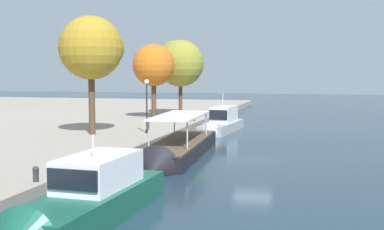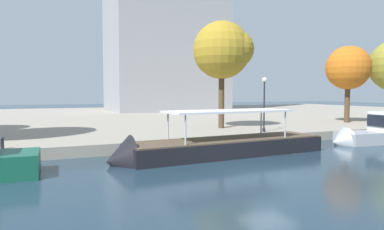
% 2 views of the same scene
% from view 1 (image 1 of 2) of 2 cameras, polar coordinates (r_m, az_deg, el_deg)
% --- Properties ---
extents(ground_plane, '(220.00, 220.00, 0.00)m').
position_cam_1_polar(ground_plane, '(33.36, 6.95, -5.17)').
color(ground_plane, '#1E3342').
extents(motor_yacht_0, '(10.21, 3.13, 4.23)m').
position_cam_1_polar(motor_yacht_0, '(19.82, -12.23, -10.04)').
color(motor_yacht_0, '#14513D').
rests_on(motor_yacht_0, ground_plane).
extents(tour_boat_1, '(14.53, 3.88, 4.03)m').
position_cam_1_polar(tour_boat_1, '(34.01, -1.73, -4.31)').
color(tour_boat_1, black).
rests_on(tour_boat_1, ground_plane).
extents(motor_yacht_2, '(10.38, 3.04, 4.68)m').
position_cam_1_polar(motor_yacht_2, '(48.80, 3.32, -1.22)').
color(motor_yacht_2, '#9EA3A8').
rests_on(motor_yacht_2, ground_plane).
extents(mooring_bollard_0, '(0.30, 0.30, 0.73)m').
position_cam_1_polar(mooring_bollard_0, '(24.29, -17.42, -6.38)').
color(mooring_bollard_0, '#2D2D33').
rests_on(mooring_bollard_0, dock_promenade).
extents(mooring_bollard_1, '(0.23, 0.23, 0.79)m').
position_cam_1_polar(mooring_bollard_1, '(52.72, 0.26, -0.20)').
color(mooring_bollard_1, '#2D2D33').
rests_on(mooring_bollard_1, dock_promenade).
extents(lamp_post, '(0.40, 0.40, 4.50)m').
position_cam_1_polar(lamp_post, '(41.71, -5.19, 1.73)').
color(lamp_post, black).
rests_on(lamp_post, dock_promenade).
extents(tree_1, '(5.28, 5.20, 9.67)m').
position_cam_1_polar(tree_1, '(41.75, -11.26, 7.49)').
color(tree_1, '#4C3823').
rests_on(tree_1, dock_promenade).
extents(tree_2, '(5.67, 5.67, 9.04)m').
position_cam_1_polar(tree_2, '(60.81, -1.46, 6.08)').
color(tree_2, '#4C3823').
rests_on(tree_2, dock_promenade).
extents(tree_3, '(4.70, 4.70, 8.27)m').
position_cam_1_polar(tree_3, '(55.86, -4.45, 5.62)').
color(tree_3, '#4C3823').
rests_on(tree_3, dock_promenade).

